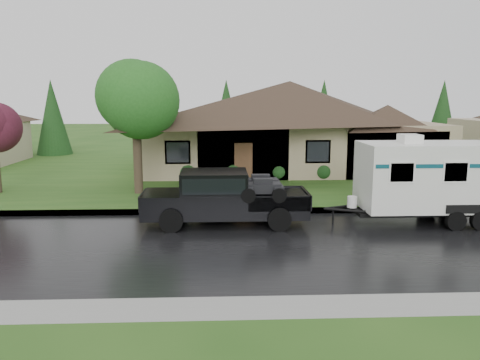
% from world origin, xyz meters
% --- Properties ---
extents(ground, '(140.00, 140.00, 0.00)m').
position_xyz_m(ground, '(0.00, 0.00, 0.00)').
color(ground, '#285219').
rests_on(ground, ground).
extents(road, '(140.00, 8.00, 0.01)m').
position_xyz_m(road, '(0.00, -2.00, 0.01)').
color(road, black).
rests_on(road, ground).
extents(curb, '(140.00, 0.50, 0.15)m').
position_xyz_m(curb, '(0.00, 2.25, 0.07)').
color(curb, gray).
rests_on(curb, ground).
extents(lawn, '(140.00, 26.00, 0.15)m').
position_xyz_m(lawn, '(0.00, 15.00, 0.07)').
color(lawn, '#285219').
rests_on(lawn, ground).
extents(house_main, '(19.44, 10.80, 6.90)m').
position_xyz_m(house_main, '(2.29, 13.84, 3.59)').
color(house_main, tan).
rests_on(house_main, lawn).
extents(tree_left_green, '(3.75, 3.75, 6.21)m').
position_xyz_m(tree_left_green, '(-6.46, 5.85, 4.46)').
color(tree_left_green, '#382B1E').
rests_on(tree_left_green, lawn).
extents(shrub_row, '(13.60, 1.00, 1.00)m').
position_xyz_m(shrub_row, '(2.00, 9.30, 0.65)').
color(shrub_row, '#143814').
rests_on(shrub_row, lawn).
extents(pickup_truck, '(6.07, 2.31, 2.02)m').
position_xyz_m(pickup_truck, '(-2.45, 0.55, 1.08)').
color(pickup_truck, black).
rests_on(pickup_truck, ground).
extents(travel_trailer, '(7.48, 2.63, 3.36)m').
position_xyz_m(travel_trailer, '(6.36, 0.55, 1.78)').
color(travel_trailer, silver).
rests_on(travel_trailer, ground).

